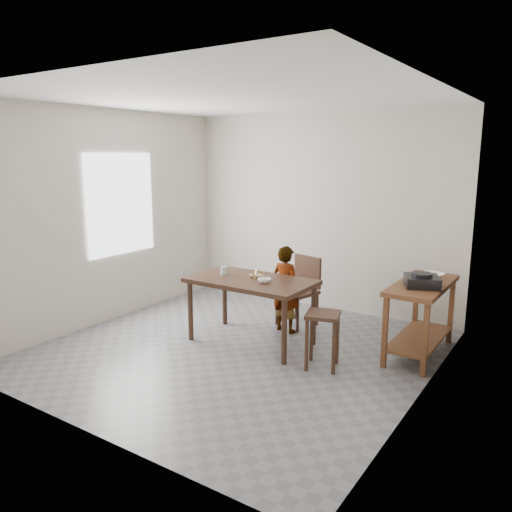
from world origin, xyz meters
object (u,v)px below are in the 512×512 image
Objects in this scene: dining_chair at (297,292)px; stool at (322,340)px; prep_counter at (420,319)px; child at (286,289)px; dining_table at (251,311)px.

dining_chair reaches higher than stool.
prep_counter is 1.59m from child.
dining_chair is at bearing -83.35° from child.
child is (0.15, 0.53, 0.16)m from dining_table.
dining_chair is (0.01, 0.27, -0.10)m from child.
stool is (0.85, -0.72, -0.24)m from child.
stool is at bearing -129.32° from prep_counter.
prep_counter is at bearing 10.14° from dining_chair.
dining_table reaches higher than stool.
dining_table is 1.01m from stool.
dining_table is 0.58m from child.
prep_counter reaches higher than dining_table.
dining_chair is (0.16, 0.81, 0.06)m from dining_table.
child is at bearing -77.52° from dining_chair.
child reaches higher than stool.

